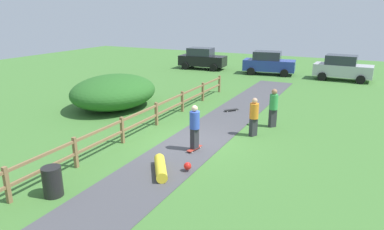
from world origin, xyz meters
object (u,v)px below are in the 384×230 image
(skater_riding, at_px, (195,126))
(parked_car_blue, at_px, (269,63))
(bush_large, at_px, (114,92))
(trash_bin, at_px, (52,182))
(parked_car_silver, at_px, (342,68))
(bystander_green, at_px, (273,106))
(parked_car_black, at_px, (202,59))
(skater_fallen, at_px, (163,168))
(skateboard_loose, at_px, (231,110))
(bystander_orange, at_px, (254,115))

(skater_riding, xyz_separation_m, parked_car_blue, (-1.83, 17.68, -0.06))
(bush_large, distance_m, skater_riding, 7.57)
(trash_bin, xyz_separation_m, parked_car_silver, (6.08, 22.58, 0.51))
(trash_bin, xyz_separation_m, bystander_green, (4.13, 9.07, 0.55))
(trash_bin, bearing_deg, bystander_green, 65.52)
(trash_bin, relative_size, parked_car_blue, 0.21)
(parked_car_blue, distance_m, parked_car_silver, 5.73)
(bystander_green, bearing_deg, parked_car_black, 126.35)
(trash_bin, bearing_deg, parked_car_black, 104.43)
(skater_fallen, height_order, parked_car_blue, parked_car_blue)
(trash_bin, distance_m, skater_riding, 5.38)
(trash_bin, bearing_deg, skateboard_loose, 81.75)
(skateboard_loose, bearing_deg, parked_car_black, 121.57)
(parked_car_black, relative_size, parked_car_silver, 1.02)
(skater_fallen, xyz_separation_m, skateboard_loose, (-0.55, 7.94, -0.11))
(skater_riding, relative_size, skateboard_loose, 2.42)
(skater_riding, relative_size, parked_car_black, 0.41)
(bystander_orange, relative_size, parked_car_silver, 0.40)
(skater_fallen, distance_m, skateboard_loose, 7.96)
(parked_car_blue, bearing_deg, parked_car_silver, 0.09)
(bystander_green, distance_m, parked_car_blue, 14.02)
(bush_large, height_order, skater_fallen, bush_large)
(skateboard_loose, height_order, bystander_green, bystander_green)
(trash_bin, height_order, parked_car_black, parked_car_black)
(trash_bin, xyz_separation_m, skateboard_loose, (1.54, 10.61, -0.36))
(bush_large, distance_m, trash_bin, 9.56)
(bystander_orange, height_order, parked_car_black, parked_car_black)
(trash_bin, distance_m, parked_car_silver, 23.39)
(parked_car_black, distance_m, parked_car_silver, 11.89)
(trash_bin, height_order, parked_car_blue, parked_car_blue)
(trash_bin, distance_m, skateboard_loose, 10.73)
(bystander_green, bearing_deg, bystander_orange, -105.63)
(skateboard_loose, relative_size, bystander_orange, 0.44)
(skateboard_loose, bearing_deg, bush_large, -160.05)
(skater_riding, distance_m, parked_car_black, 19.40)
(bystander_orange, height_order, parked_car_silver, parked_car_silver)
(bystander_orange, bearing_deg, parked_car_blue, 102.52)
(skater_fallen, xyz_separation_m, parked_car_black, (-7.90, 19.90, 0.76))
(parked_car_black, xyz_separation_m, parked_car_blue, (6.16, -0.00, 0.00))
(skater_riding, bearing_deg, trash_bin, -113.97)
(trash_bin, bearing_deg, skater_riding, 66.03)
(bush_large, xyz_separation_m, trash_bin, (4.53, -8.41, -0.46))
(skateboard_loose, bearing_deg, skater_riding, -83.69)
(bush_large, bearing_deg, skater_riding, -27.77)
(skater_riding, height_order, skateboard_loose, skater_riding)
(bystander_orange, xyz_separation_m, parked_car_black, (-9.50, 15.07, 0.04))
(parked_car_black, bearing_deg, parked_car_blue, -0.03)
(skater_riding, height_order, skater_fallen, skater_riding)
(bush_large, relative_size, bystander_green, 2.84)
(skater_fallen, height_order, parked_car_black, parked_car_black)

